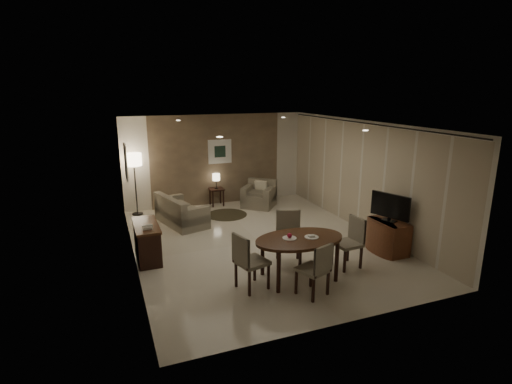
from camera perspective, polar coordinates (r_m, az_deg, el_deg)
name	(u,v)px	position (r m, az deg, el deg)	size (l,w,h in m)	color
room_shell	(253,182)	(9.22, -0.45, 1.50)	(5.50, 7.00, 2.70)	beige
taupe_accent	(217,160)	(12.09, -5.65, 4.60)	(3.96, 0.03, 2.70)	#7F694F
curtain_wall	(361,177)	(10.13, 14.71, 2.05)	(0.08, 6.70, 2.58)	beige
curtain_rod	(364,123)	(9.94, 15.20, 9.49)	(0.03, 0.03, 6.80)	black
art_back_frame	(220,152)	(12.06, -5.18, 5.78)	(0.72, 0.03, 0.72)	silver
art_back_canvas	(220,152)	(12.04, -5.16, 5.77)	(0.34, 0.01, 0.34)	#192D21
art_left_frame	(126,162)	(9.34, -18.11, 4.08)	(0.03, 0.60, 0.80)	silver
art_left_canvas	(126,162)	(9.34, -18.02, 4.09)	(0.01, 0.46, 0.64)	gray
downlight_nl	(220,137)	(6.49, -5.21, 7.83)	(0.10, 0.10, 0.01)	white
downlight_nr	(365,130)	(7.74, 15.36, 8.48)	(0.10, 0.10, 0.01)	white
downlight_fl	(178,120)	(9.98, -11.04, 10.01)	(0.10, 0.10, 0.01)	white
downlight_fr	(283,117)	(10.84, 3.92, 10.59)	(0.10, 0.10, 0.01)	white
console_desk	(147,242)	(8.59, -15.29, -6.85)	(0.48, 1.20, 0.75)	#4C2F18
telephone	(147,227)	(8.17, -15.26, -4.81)	(0.20, 0.14, 0.09)	white
tv_cabinet	(388,236)	(9.10, 18.36, -6.03)	(0.48, 0.90, 0.70)	brown
flat_tv	(390,207)	(8.88, 18.61, -2.00)	(0.06, 0.88, 0.60)	black
dining_table	(299,258)	(7.52, 6.15, -9.38)	(1.69, 1.05, 0.79)	#4C2F18
chair_near	(313,269)	(6.96, 8.08, -10.80)	(0.46, 0.46, 0.95)	gray
chair_far	(289,239)	(8.05, 4.72, -6.68)	(0.51, 0.51, 1.05)	gray
chair_left	(252,261)	(7.08, -0.56, -9.84)	(0.50, 0.50, 1.03)	gray
chair_right	(347,243)	(8.09, 12.88, -7.13)	(0.48, 0.48, 0.99)	gray
plate_a	(289,238)	(7.34, 4.80, -6.58)	(0.26, 0.26, 0.02)	white
plate_b	(312,237)	(7.43, 7.94, -6.40)	(0.26, 0.26, 0.02)	white
fruit_apple	(290,235)	(7.32, 4.81, -6.20)	(0.09, 0.09, 0.09)	#BE1536
napkin	(312,236)	(7.42, 7.94, -6.24)	(0.12, 0.08, 0.03)	white
round_rug	(227,215)	(11.23, -4.20, -3.24)	(1.13, 1.13, 0.01)	#393420
sofa	(181,210)	(10.55, -10.61, -2.51)	(0.81, 1.61, 0.76)	gray
armchair	(259,194)	(11.85, 0.41, -0.28)	(0.88, 0.83, 0.78)	gray
side_table	(217,197)	(12.08, -5.63, -0.70)	(0.41, 0.41, 0.52)	black
table_lamp	(216,180)	(11.96, -5.70, 1.67)	(0.22, 0.22, 0.50)	#FFEAC1
floor_lamp	(135,185)	(11.49, -16.84, 1.03)	(0.44, 0.44, 1.73)	#FFE5B7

